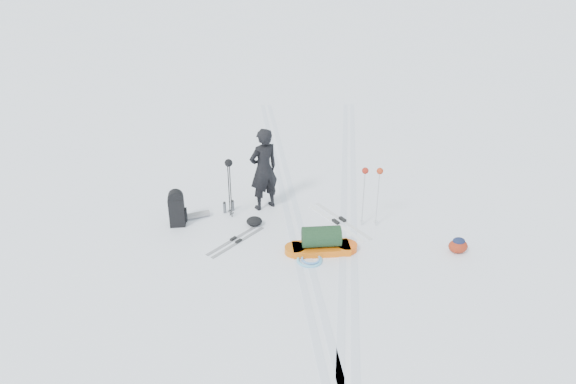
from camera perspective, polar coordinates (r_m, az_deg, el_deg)
name	(u,v)px	position (r m, az deg, el deg)	size (l,w,h in m)	color
ground	(298,235)	(12.30, 0.98, -4.43)	(200.00, 200.00, 0.00)	white
snow_hill_backdrop	(563,298)	(136.50, 26.15, -9.62)	(359.50, 192.00, 162.45)	white
ski_tracks	(322,215)	(13.10, 3.43, -2.35)	(3.38, 17.97, 0.01)	silver
skier	(264,169)	(12.98, -2.49, 2.32)	(0.73, 0.48, 2.00)	black
pulk_sled	(321,242)	(11.66, 3.40, -5.14)	(1.54, 0.55, 0.58)	#DD600D
expedition_rucksack	(179,209)	(12.75, -10.98, -1.68)	(0.87, 0.62, 0.87)	black
ski_poles_black	(229,170)	(12.57, -6.03, 2.24)	(0.18, 0.19, 1.44)	black
ski_poles_silver	(372,178)	(12.24, 8.54, 1.45)	(0.46, 0.17, 1.43)	silver
touring_skis_grey	(236,241)	(12.15, -5.32, -4.95)	(1.21, 1.33, 0.06)	#95979D
touring_skis_white	(339,221)	(12.84, 5.21, -3.00)	(1.28, 1.83, 0.07)	white
rope_coil	(310,259)	(11.47, 2.25, -6.86)	(0.66, 0.66, 0.06)	#5DB9E3
small_daypack	(458,245)	(12.17, 16.90, -5.21)	(0.40, 0.30, 0.34)	maroon
thermos_pair	(229,207)	(13.24, -6.06, -1.49)	(0.27, 0.20, 0.28)	#5B5E63
stuff_sack	(254,221)	(12.63, -3.44, -2.99)	(0.40, 0.33, 0.22)	black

